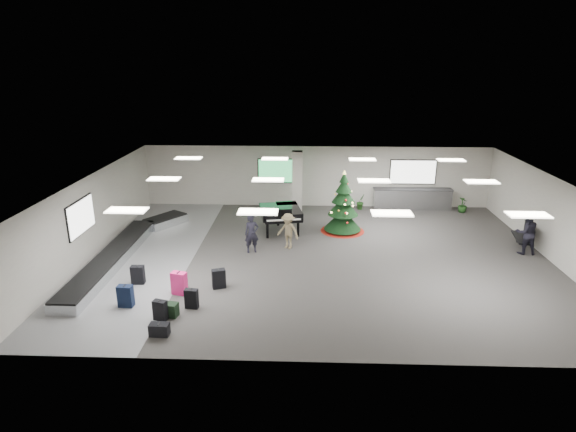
{
  "coord_description": "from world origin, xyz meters",
  "views": [
    {
      "loc": [
        -0.58,
        -17.72,
        7.54
      ],
      "look_at": [
        -1.28,
        1.0,
        1.37
      ],
      "focal_mm": 30.0,
      "sensor_mm": 36.0,
      "label": 1
    }
  ],
  "objects_px": {
    "traveler_a": "(252,234)",
    "christmas_tree": "(343,211)",
    "baggage_carousel": "(124,250)",
    "service_counter": "(412,199)",
    "potted_plant_right": "(463,205)",
    "traveler_b": "(288,231)",
    "traveler_bench": "(527,233)",
    "potted_plant_left": "(361,202)",
    "pink_suitcase": "(179,283)",
    "grand_piano": "(281,213)",
    "bench": "(525,235)"
  },
  "relations": [
    {
      "from": "traveler_a",
      "to": "pink_suitcase",
      "type": "bearing_deg",
      "value": -136.2
    },
    {
      "from": "bench",
      "to": "traveler_a",
      "type": "relative_size",
      "value": 1.05
    },
    {
      "from": "traveler_a",
      "to": "traveler_b",
      "type": "relative_size",
      "value": 1.06
    },
    {
      "from": "potted_plant_right",
      "to": "traveler_b",
      "type": "bearing_deg",
      "value": -149.12
    },
    {
      "from": "grand_piano",
      "to": "traveler_bench",
      "type": "xyz_separation_m",
      "value": [
        9.98,
        -2.2,
        -0.02
      ]
    },
    {
      "from": "grand_piano",
      "to": "traveler_bench",
      "type": "bearing_deg",
      "value": -23.23
    },
    {
      "from": "bench",
      "to": "traveler_b",
      "type": "distance_m",
      "value": 9.81
    },
    {
      "from": "baggage_carousel",
      "to": "service_counter",
      "type": "relative_size",
      "value": 2.4
    },
    {
      "from": "traveler_a",
      "to": "potted_plant_left",
      "type": "distance_m",
      "value": 7.87
    },
    {
      "from": "baggage_carousel",
      "to": "traveler_bench",
      "type": "xyz_separation_m",
      "value": [
        16.13,
        0.75,
        0.68
      ]
    },
    {
      "from": "traveler_a",
      "to": "christmas_tree",
      "type": "bearing_deg",
      "value": 16.85
    },
    {
      "from": "pink_suitcase",
      "to": "potted_plant_right",
      "type": "bearing_deg",
      "value": 54.26
    },
    {
      "from": "service_counter",
      "to": "pink_suitcase",
      "type": "bearing_deg",
      "value": -134.31
    },
    {
      "from": "service_counter",
      "to": "pink_suitcase",
      "type": "relative_size",
      "value": 5.07
    },
    {
      "from": "traveler_b",
      "to": "potted_plant_right",
      "type": "height_order",
      "value": "traveler_b"
    },
    {
      "from": "christmas_tree",
      "to": "potted_plant_left",
      "type": "bearing_deg",
      "value": 70.74
    },
    {
      "from": "pink_suitcase",
      "to": "traveler_a",
      "type": "xyz_separation_m",
      "value": [
        2.03,
        3.75,
        0.41
      ]
    },
    {
      "from": "baggage_carousel",
      "to": "christmas_tree",
      "type": "distance_m",
      "value": 9.54
    },
    {
      "from": "traveler_a",
      "to": "traveler_bench",
      "type": "height_order",
      "value": "traveler_bench"
    },
    {
      "from": "potted_plant_left",
      "to": "bench",
      "type": "bearing_deg",
      "value": -39.7
    },
    {
      "from": "bench",
      "to": "christmas_tree",
      "type": "bearing_deg",
      "value": 177.74
    },
    {
      "from": "traveler_b",
      "to": "potted_plant_left",
      "type": "distance_m",
      "value": 6.62
    },
    {
      "from": "baggage_carousel",
      "to": "traveler_b",
      "type": "bearing_deg",
      "value": 8.4
    },
    {
      "from": "pink_suitcase",
      "to": "christmas_tree",
      "type": "relative_size",
      "value": 0.28
    },
    {
      "from": "potted_plant_right",
      "to": "pink_suitcase",
      "type": "bearing_deg",
      "value": -142.27
    },
    {
      "from": "service_counter",
      "to": "bench",
      "type": "bearing_deg",
      "value": -56.71
    },
    {
      "from": "christmas_tree",
      "to": "potted_plant_right",
      "type": "height_order",
      "value": "christmas_tree"
    },
    {
      "from": "grand_piano",
      "to": "traveler_a",
      "type": "bearing_deg",
      "value": -123.67
    },
    {
      "from": "service_counter",
      "to": "potted_plant_left",
      "type": "distance_m",
      "value": 2.7
    },
    {
      "from": "service_counter",
      "to": "bench",
      "type": "height_order",
      "value": "service_counter"
    },
    {
      "from": "traveler_b",
      "to": "christmas_tree",
      "type": "bearing_deg",
      "value": 70.52
    },
    {
      "from": "grand_piano",
      "to": "baggage_carousel",
      "type": "bearing_deg",
      "value": -165.19
    },
    {
      "from": "pink_suitcase",
      "to": "traveler_b",
      "type": "relative_size",
      "value": 0.53
    },
    {
      "from": "baggage_carousel",
      "to": "traveler_a",
      "type": "bearing_deg",
      "value": 5.43
    },
    {
      "from": "traveler_bench",
      "to": "traveler_b",
      "type": "bearing_deg",
      "value": -0.35
    },
    {
      "from": "pink_suitcase",
      "to": "traveler_b",
      "type": "xyz_separation_m",
      "value": [
        3.48,
        4.23,
        0.37
      ]
    },
    {
      "from": "service_counter",
      "to": "traveler_bench",
      "type": "bearing_deg",
      "value": -61.19
    },
    {
      "from": "christmas_tree",
      "to": "traveler_b",
      "type": "relative_size",
      "value": 1.89
    },
    {
      "from": "christmas_tree",
      "to": "traveler_b",
      "type": "bearing_deg",
      "value": -137.85
    },
    {
      "from": "traveler_a",
      "to": "traveler_bench",
      "type": "xyz_separation_m",
      "value": [
        11.02,
        0.27,
        0.1
      ]
    },
    {
      "from": "service_counter",
      "to": "traveler_b",
      "type": "bearing_deg",
      "value": -137.45
    },
    {
      "from": "bench",
      "to": "traveler_bench",
      "type": "relative_size",
      "value": 0.93
    },
    {
      "from": "traveler_a",
      "to": "traveler_b",
      "type": "height_order",
      "value": "traveler_a"
    },
    {
      "from": "pink_suitcase",
      "to": "potted_plant_left",
      "type": "height_order",
      "value": "potted_plant_left"
    },
    {
      "from": "baggage_carousel",
      "to": "traveler_bench",
      "type": "bearing_deg",
      "value": 2.68
    },
    {
      "from": "potted_plant_right",
      "to": "grand_piano",
      "type": "bearing_deg",
      "value": -160.46
    },
    {
      "from": "baggage_carousel",
      "to": "service_counter",
      "type": "distance_m",
      "value": 14.5
    },
    {
      "from": "bench",
      "to": "potted_plant_right",
      "type": "xyz_separation_m",
      "value": [
        -1.06,
        4.84,
        -0.17
      ]
    },
    {
      "from": "pink_suitcase",
      "to": "potted_plant_left",
      "type": "distance_m",
      "value": 12.07
    },
    {
      "from": "pink_suitcase",
      "to": "traveler_bench",
      "type": "height_order",
      "value": "traveler_bench"
    }
  ]
}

